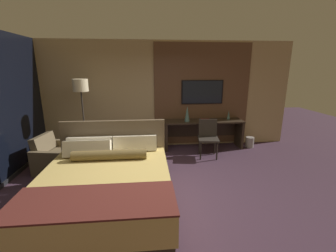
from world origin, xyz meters
The scene contains 12 objects.
ground_plane centered at (0.00, 0.00, 0.00)m, with size 16.00×16.00×0.00m, color #3D2838.
wall_back_tv_panel centered at (0.17, 2.59, 1.40)m, with size 7.20×0.09×2.80m.
bed centered at (-0.96, -0.24, 0.36)m, with size 1.94×2.20×1.16m.
desk centered at (1.18, 2.30, 0.53)m, with size 2.08×0.55×0.76m.
tv centered at (1.18, 2.52, 1.48)m, with size 1.12×0.04×0.63m.
desk_chair centered at (1.16, 1.70, 0.54)m, with size 0.54×0.53×0.90m.
armchair_by_window centered at (-2.21, 1.26, 0.25)m, with size 0.95×0.97×0.76m.
floor_lamp centered at (-1.81, 1.93, 1.58)m, with size 0.34×0.34×1.87m.
vase_tall centered at (0.72, 2.20, 0.96)m, with size 0.13×0.13×0.40m.
vase_short centered at (1.88, 2.34, 0.88)m, with size 0.08×0.08×0.24m.
book centered at (1.22, 2.27, 0.78)m, with size 0.24×0.18×0.03m.
waste_bin centered at (2.47, 2.18, 0.14)m, with size 0.22×0.22×0.28m.
Camera 1 is at (-0.31, -3.41, 2.13)m, focal length 24.00 mm.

